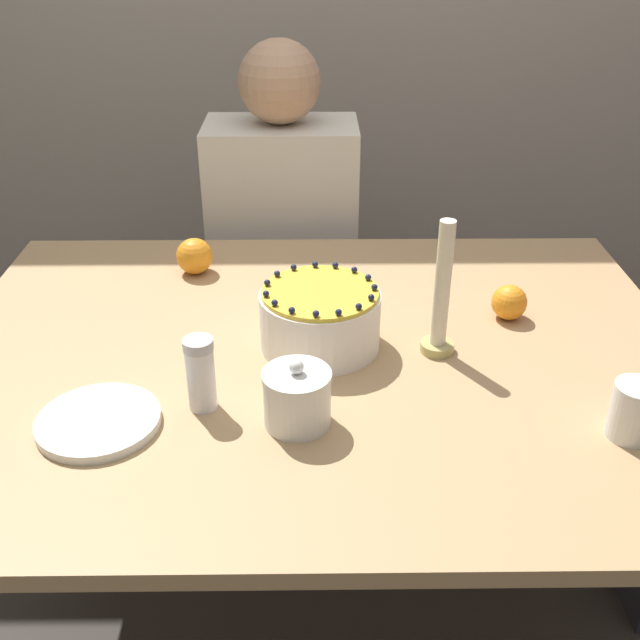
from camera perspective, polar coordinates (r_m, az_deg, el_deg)
The scene contains 11 objects.
ground_plane at distance 1.90m, azimuth -0.26°, elevation -21.68°, with size 12.00×12.00×0.00m, color #3D3833.
dining_table at distance 1.46m, azimuth -0.31°, elevation -5.81°, with size 1.41×1.06×0.74m.
cake at distance 1.40m, azimuth -0.00°, elevation 0.14°, with size 0.23×0.23×0.13m.
sugar_bowl at distance 1.20m, azimuth -1.77°, elevation -5.94°, with size 0.11×0.11×0.12m.
sugar_shaker at distance 1.24m, azimuth -9.08°, elevation -4.05°, with size 0.05×0.05×0.13m.
plate_stack at distance 1.27m, azimuth -16.52°, elevation -7.42°, with size 0.20×0.20×0.02m.
candle at distance 1.37m, azimuth 9.23°, elevation 1.37°, with size 0.06×0.06×0.26m.
cup at distance 1.27m, azimuth 22.78°, elevation -6.41°, with size 0.07×0.07×0.09m.
orange_fruit_0 at distance 1.71m, azimuth -9.54°, elevation 4.82°, with size 0.08×0.08×0.08m.
orange_fruit_1 at distance 1.55m, azimuth 14.22°, elevation 1.32°, with size 0.07×0.07×0.07m.
person_man_blue_shirt at distance 2.16m, azimuth -2.71°, elevation 2.80°, with size 0.40×0.34×1.19m.
Camera 1 is at (-0.01, -1.20, 1.48)m, focal length 42.00 mm.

